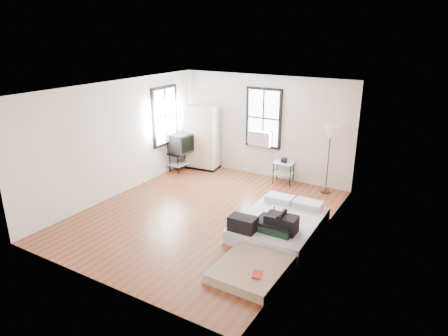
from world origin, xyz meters
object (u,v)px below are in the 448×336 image
Objects in this scene: side_table at (284,166)px; floor_lamp at (330,136)px; mattress_bare at (265,251)px; tv_stand at (181,144)px; mattress_main at (279,223)px; wardrobe at (203,138)px.

side_table is 1.57m from floor_lamp.
tv_stand reaches higher than mattress_bare.
mattress_bare is 1.23× the size of floor_lamp.
mattress_main is 3.06× the size of side_table.
floor_lamp reaches higher than side_table.
floor_lamp is at bearing 83.80° from mattress_main.
wardrobe reaches higher than mattress_main.
mattress_main reaches higher than mattress_bare.
side_table is 0.40× the size of floor_lamp.
floor_lamp is at bearing -6.96° from wardrobe.
side_table is at bearing -5.39° from wardrobe.
mattress_main is 1.93× the size of tv_stand.
mattress_main is 1.14× the size of wardrobe.
side_table is (-1.17, 3.65, 0.33)m from mattress_bare.
mattress_main is 1.22× the size of floor_lamp.
wardrobe is 0.66m from tv_stand.
mattress_bare is at bearing -50.88° from wardrobe.
floor_lamp is (0.02, 3.58, 1.35)m from mattress_bare.
mattress_main is at bearing 100.31° from mattress_bare.
mattress_main is at bearing -42.46° from wardrobe.
mattress_bare is 5.22m from wardrobe.
mattress_bare is 1.14× the size of wardrobe.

